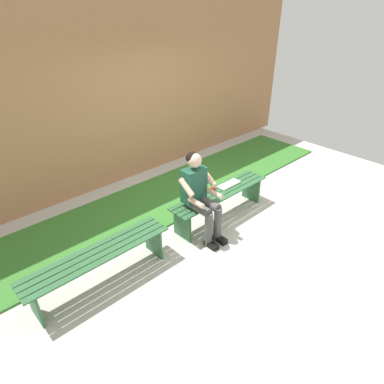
{
  "coord_description": "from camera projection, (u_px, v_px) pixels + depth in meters",
  "views": [
    {
      "loc": [
        3.31,
        2.94,
        3.03
      ],
      "look_at": [
        0.74,
        0.15,
        0.81
      ],
      "focal_mm": 30.91,
      "sensor_mm": 36.0,
      "label": 1
    }
  ],
  "objects": [
    {
      "name": "ground_plane",
      "position": [
        220.0,
        284.0,
        4.09
      ],
      "size": [
        10.0,
        7.0,
        0.04
      ],
      "primitive_type": "cube",
      "color": "beige"
    },
    {
      "name": "grass_strip",
      "position": [
        128.0,
        214.0,
        5.37
      ],
      "size": [
        9.0,
        1.42,
        0.03
      ],
      "primitive_type": "cube",
      "color": "#387A2D",
      "rests_on": "ground"
    },
    {
      "name": "brick_wall",
      "position": [
        107.0,
        98.0,
        5.69
      ],
      "size": [
        9.5,
        0.24,
        3.11
      ],
      "primitive_type": "cube",
      "color": "#B27A51",
      "rests_on": "ground"
    },
    {
      "name": "bench_near",
      "position": [
        220.0,
        198.0,
        5.15
      ],
      "size": [
        1.82,
        0.4,
        0.46
      ],
      "rotation": [
        0.0,
        0.0,
        0.01
      ],
      "color": "#2D6038",
      "rests_on": "ground"
    },
    {
      "name": "bench_far",
      "position": [
        99.0,
        260.0,
        3.92
      ],
      "size": [
        1.83,
        0.4,
        0.46
      ],
      "rotation": [
        0.0,
        0.0,
        0.01
      ],
      "color": "#2D6038",
      "rests_on": "ground"
    },
    {
      "name": "person_seated",
      "position": [
        200.0,
        193.0,
        4.59
      ],
      "size": [
        0.5,
        0.69,
        1.27
      ],
      "color": "#1E513D",
      "rests_on": "ground"
    },
    {
      "name": "apple",
      "position": [
        213.0,
        189.0,
        5.09
      ],
      "size": [
        0.08,
        0.08,
        0.08
      ],
      "primitive_type": "sphere",
      "color": "red",
      "rests_on": "bench_near"
    },
    {
      "name": "book_open",
      "position": [
        229.0,
        185.0,
        5.27
      ],
      "size": [
        0.41,
        0.16,
        0.02
      ],
      "rotation": [
        0.0,
        0.0,
        0.01
      ],
      "color": "white",
      "rests_on": "bench_near"
    }
  ]
}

